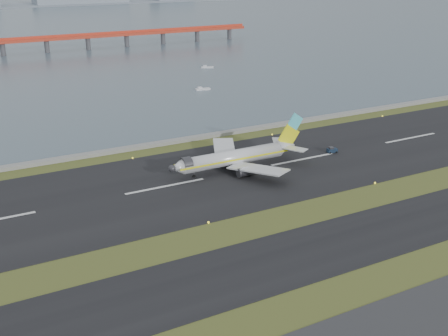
{
  "coord_description": "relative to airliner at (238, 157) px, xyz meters",
  "views": [
    {
      "loc": [
        -46.7,
        -84.76,
        50.78
      ],
      "look_at": [
        11.54,
        22.0,
        5.3
      ],
      "focal_mm": 45.0,
      "sensor_mm": 36.0,
      "label": 1
    }
  ],
  "objects": [
    {
      "name": "seawall",
      "position": [
        -20.98,
        28.16,
        -2.96
      ],
      "size": [
        1000.0,
        2.5,
        1.0
      ],
      "primitive_type": "cube",
      "color": "gray",
      "rests_on": "ground"
    },
    {
      "name": "workboat_near",
      "position": [
        33.39,
        87.33,
        -2.99
      ],
      "size": [
        6.23,
        2.56,
        1.47
      ],
      "rotation": [
        0.0,
        0.0,
        -0.11
      ],
      "color": "silver",
      "rests_on": "ground"
    },
    {
      "name": "workboat_far",
      "position": [
        57.59,
        130.53,
        -3.0
      ],
      "size": [
        6.27,
        4.05,
        1.46
      ],
      "rotation": [
        0.0,
        0.0,
        -0.39
      ],
      "color": "silver",
      "rests_on": "ground"
    },
    {
      "name": "ground",
      "position": [
        -20.98,
        -31.84,
        -3.46
      ],
      "size": [
        1000.0,
        1000.0,
        0.0
      ],
      "primitive_type": "plane",
      "color": "#324719",
      "rests_on": "ground"
    },
    {
      "name": "pushback_tug",
      "position": [
        29.46,
        -1.27,
        -2.6
      ],
      "size": [
        2.98,
        2.04,
        1.76
      ],
      "rotation": [
        0.0,
        0.0,
        -0.18
      ],
      "color": "#142439",
      "rests_on": "ground"
    },
    {
      "name": "red_pier",
      "position": [
        -0.98,
        218.16,
        3.82
      ],
      "size": [
        260.0,
        5.0,
        10.2
      ],
      "color": "red",
      "rests_on": "ground"
    },
    {
      "name": "runway_strip",
      "position": [
        -20.98,
        -1.84,
        -3.41
      ],
      "size": [
        1000.0,
        45.0,
        0.1
      ],
      "primitive_type": "cube",
      "color": "black",
      "rests_on": "ground"
    },
    {
      "name": "airliner",
      "position": [
        0.0,
        0.0,
        0.0
      ],
      "size": [
        38.52,
        32.89,
        12.8
      ],
      "color": "silver",
      "rests_on": "ground"
    },
    {
      "name": "taxiway_strip",
      "position": [
        -20.98,
        -43.84,
        -3.41
      ],
      "size": [
        1000.0,
        18.0,
        0.1
      ],
      "primitive_type": "cube",
      "color": "black",
      "rests_on": "ground"
    }
  ]
}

